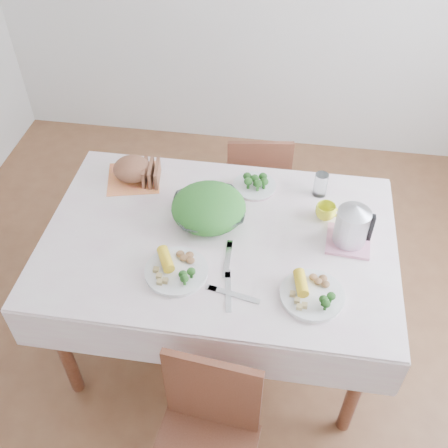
# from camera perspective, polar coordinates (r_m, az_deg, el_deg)

# --- Properties ---
(floor) EXTENTS (3.60, 3.60, 0.00)m
(floor) POSITION_cam_1_polar(r_m,az_deg,el_deg) (2.84, -0.47, -12.11)
(floor) COLOR brown
(floor) RESTS_ON ground
(dining_table) EXTENTS (1.40, 0.90, 0.75)m
(dining_table) POSITION_cam_1_polar(r_m,az_deg,el_deg) (2.53, -0.52, -7.45)
(dining_table) COLOR brown
(dining_table) RESTS_ON floor
(tablecloth) EXTENTS (1.50, 1.00, 0.01)m
(tablecloth) POSITION_cam_1_polar(r_m,az_deg,el_deg) (2.24, -0.58, -1.46)
(tablecloth) COLOR white
(tablecloth) RESTS_ON dining_table
(chair_far) EXTENTS (0.41, 0.41, 0.80)m
(chair_far) POSITION_cam_1_polar(r_m,az_deg,el_deg) (3.04, 3.63, 5.59)
(chair_far) COLOR brown
(chair_far) RESTS_ON floor
(salad_bowl) EXTENTS (0.39, 0.39, 0.08)m
(salad_bowl) POSITION_cam_1_polar(r_m,az_deg,el_deg) (2.29, -1.67, 1.31)
(salad_bowl) COLOR white
(salad_bowl) RESTS_ON tablecloth
(dinner_plate_left) EXTENTS (0.29, 0.29, 0.02)m
(dinner_plate_left) POSITION_cam_1_polar(r_m,az_deg,el_deg) (2.10, -5.19, -5.16)
(dinner_plate_left) COLOR white
(dinner_plate_left) RESTS_ON tablecloth
(dinner_plate_right) EXTENTS (0.28, 0.28, 0.02)m
(dinner_plate_right) POSITION_cam_1_polar(r_m,az_deg,el_deg) (2.05, 9.57, -7.67)
(dinner_plate_right) COLOR white
(dinner_plate_right) RESTS_ON tablecloth
(broccoli_plate) EXTENTS (0.26, 0.26, 0.02)m
(broccoli_plate) POSITION_cam_1_polar(r_m,az_deg,el_deg) (2.47, 3.33, 4.13)
(broccoli_plate) COLOR beige
(broccoli_plate) RESTS_ON tablecloth
(napkin) EXTENTS (0.30, 0.30, 0.00)m
(napkin) POSITION_cam_1_polar(r_m,az_deg,el_deg) (2.56, -9.79, 4.95)
(napkin) COLOR #FD8D4F
(napkin) RESTS_ON tablecloth
(bread_loaf) EXTENTS (0.20, 0.19, 0.11)m
(bread_loaf) POSITION_cam_1_polar(r_m,az_deg,el_deg) (2.53, -9.94, 5.92)
(bread_loaf) COLOR brown
(bread_loaf) RESTS_ON napkin
(yellow_mug) EXTENTS (0.10, 0.10, 0.07)m
(yellow_mug) POSITION_cam_1_polar(r_m,az_deg,el_deg) (2.34, 11.00, 1.33)
(yellow_mug) COLOR yellow
(yellow_mug) RESTS_ON tablecloth
(glass_tumbler) EXTENTS (0.06, 0.06, 0.12)m
(glass_tumbler) POSITION_cam_1_polar(r_m,az_deg,el_deg) (2.44, 10.49, 4.36)
(glass_tumbler) COLOR white
(glass_tumbler) RESTS_ON tablecloth
(pink_tray) EXTENTS (0.19, 0.19, 0.01)m
(pink_tray) POSITION_cam_1_polar(r_m,az_deg,el_deg) (2.27, 13.36, -1.79)
(pink_tray) COLOR pink
(pink_tray) RESTS_ON tablecloth
(electric_kettle) EXTENTS (0.14, 0.14, 0.19)m
(electric_kettle) POSITION_cam_1_polar(r_m,az_deg,el_deg) (2.19, 13.84, 0.25)
(electric_kettle) COLOR #B2B5BA
(electric_kettle) RESTS_ON pink_tray
(fork_left) EXTENTS (0.05, 0.20, 0.00)m
(fork_left) POSITION_cam_1_polar(r_m,az_deg,el_deg) (2.04, 0.46, -7.36)
(fork_left) COLOR silver
(fork_left) RESTS_ON tablecloth
(fork_right) EXTENTS (0.03, 0.20, 0.00)m
(fork_right) POSITION_cam_1_polar(r_m,az_deg,el_deg) (2.15, 0.39, -3.90)
(fork_right) COLOR silver
(fork_right) RESTS_ON tablecloth
(knife) EXTENTS (0.21, 0.07, 0.00)m
(knife) POSITION_cam_1_polar(r_m,az_deg,el_deg) (2.03, 1.09, -7.69)
(knife) COLOR silver
(knife) RESTS_ON tablecloth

